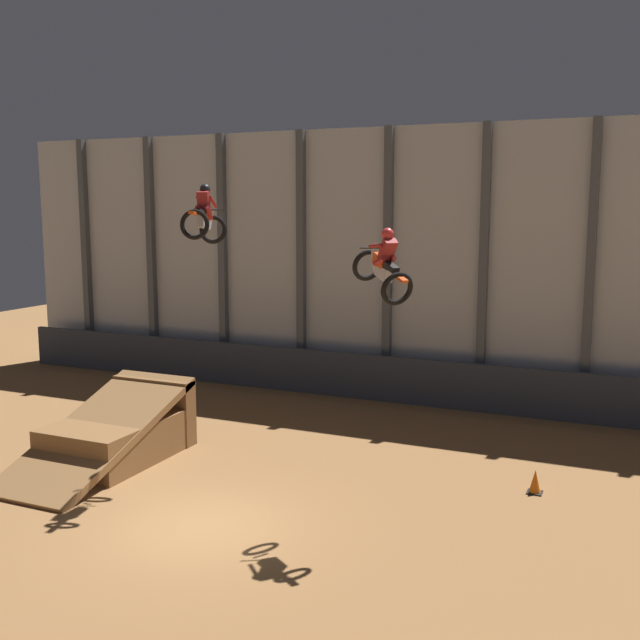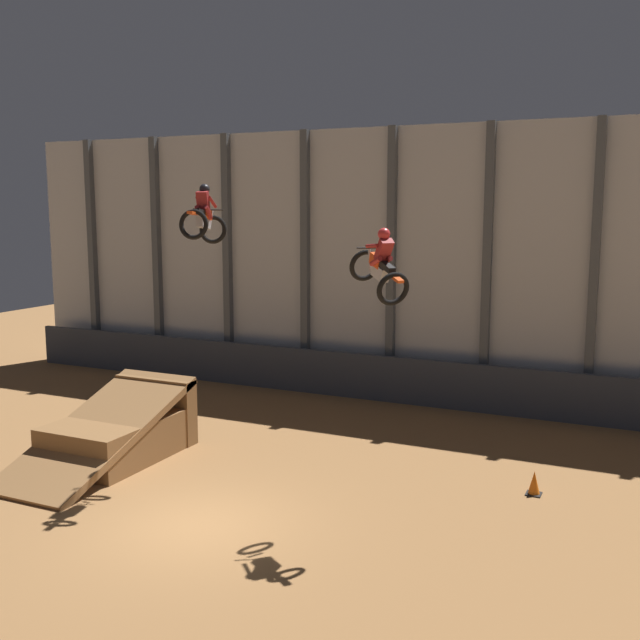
{
  "view_description": "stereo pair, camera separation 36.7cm",
  "coord_description": "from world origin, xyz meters",
  "px_view_note": "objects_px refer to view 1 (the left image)",
  "views": [
    {
      "loc": [
        8.52,
        -12.85,
        6.83
      ],
      "look_at": [
        0.49,
        5.22,
        3.8
      ],
      "focal_mm": 42.0,
      "sensor_mm": 36.0,
      "label": 1
    },
    {
      "loc": [
        8.86,
        -12.7,
        6.83
      ],
      "look_at": [
        0.49,
        5.22,
        3.8
      ],
      "focal_mm": 42.0,
      "sensor_mm": 36.0,
      "label": 2
    }
  ],
  "objects_px": {
    "traffic_cone_near_ramp": "(535,482)",
    "rider_bike_right_air": "(384,267)",
    "dirt_ramp": "(120,432)",
    "rider_bike_left_air": "(204,218)"
  },
  "relations": [
    {
      "from": "traffic_cone_near_ramp",
      "to": "rider_bike_right_air",
      "type": "bearing_deg",
      "value": -136.46
    },
    {
      "from": "dirt_ramp",
      "to": "rider_bike_right_air",
      "type": "relative_size",
      "value": 3.23
    },
    {
      "from": "rider_bike_right_air",
      "to": "traffic_cone_near_ramp",
      "type": "relative_size",
      "value": 2.94
    },
    {
      "from": "dirt_ramp",
      "to": "rider_bike_left_air",
      "type": "distance_m",
      "value": 6.5
    },
    {
      "from": "rider_bike_left_air",
      "to": "rider_bike_right_air",
      "type": "height_order",
      "value": "rider_bike_left_air"
    },
    {
      "from": "rider_bike_left_air",
      "to": "traffic_cone_near_ramp",
      "type": "distance_m",
      "value": 10.28
    },
    {
      "from": "rider_bike_right_air",
      "to": "dirt_ramp",
      "type": "bearing_deg",
      "value": 126.51
    },
    {
      "from": "dirt_ramp",
      "to": "traffic_cone_near_ramp",
      "type": "xyz_separation_m",
      "value": [
        10.78,
        1.91,
        -0.41
      ]
    },
    {
      "from": "dirt_ramp",
      "to": "rider_bike_right_air",
      "type": "bearing_deg",
      "value": -6.4
    },
    {
      "from": "rider_bike_left_air",
      "to": "dirt_ramp",
      "type": "bearing_deg",
      "value": 166.52
    }
  ]
}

